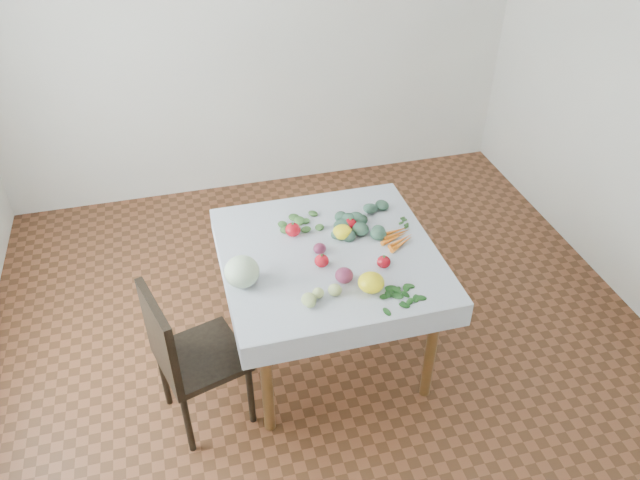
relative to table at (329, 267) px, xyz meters
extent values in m
plane|color=brown|center=(0.00, 0.00, -0.65)|extent=(4.00, 4.00, 0.00)
cube|color=white|center=(0.00, 2.00, 0.70)|extent=(4.00, 0.04, 2.70)
cube|color=brown|center=(0.00, 0.00, 0.08)|extent=(1.00, 1.00, 0.04)
cylinder|color=brown|center=(-0.44, -0.44, -0.30)|extent=(0.06, 0.06, 0.71)
cylinder|color=brown|center=(0.44, -0.44, -0.30)|extent=(0.06, 0.06, 0.71)
cylinder|color=brown|center=(-0.44, 0.44, -0.30)|extent=(0.06, 0.06, 0.71)
cylinder|color=brown|center=(0.44, 0.44, -0.30)|extent=(0.06, 0.06, 0.71)
cube|color=silver|center=(0.00, 0.00, 0.10)|extent=(1.12, 1.12, 0.01)
cube|color=black|center=(-0.73, -0.26, -0.22)|extent=(0.50, 0.50, 0.04)
cube|color=black|center=(-0.91, -0.31, 0.02)|extent=(0.15, 0.40, 0.44)
cylinder|color=black|center=(-0.85, -0.47, -0.45)|extent=(0.03, 0.03, 0.41)
cylinder|color=black|center=(-0.52, -0.38, -0.45)|extent=(0.03, 0.03, 0.41)
cylinder|color=black|center=(-0.95, -0.14, -0.45)|extent=(0.03, 0.03, 0.41)
cylinder|color=black|center=(-0.62, -0.05, -0.45)|extent=(0.03, 0.03, 0.41)
ellipsoid|color=beige|center=(-0.48, -0.13, 0.18)|extent=(0.20, 0.20, 0.16)
ellipsoid|color=#AE0B17|center=(-0.15, 0.20, 0.14)|extent=(0.09, 0.09, 0.07)
ellipsoid|color=#AE0B17|center=(-0.07, -0.10, 0.14)|extent=(0.09, 0.09, 0.07)
ellipsoid|color=#AE0B17|center=(0.17, 0.17, 0.14)|extent=(0.08, 0.08, 0.07)
ellipsoid|color=#AE0B17|center=(0.24, -0.19, 0.13)|extent=(0.08, 0.08, 0.06)
ellipsoid|color=yellow|center=(0.10, 0.11, 0.14)|extent=(0.12, 0.12, 0.07)
ellipsoid|color=yellow|center=(0.12, -0.34, 0.15)|extent=(0.16, 0.16, 0.09)
ellipsoid|color=#5D1A3F|center=(-0.05, 0.01, 0.13)|extent=(0.09, 0.09, 0.06)
ellipsoid|color=#5D1A3F|center=(0.01, -0.24, 0.14)|extent=(0.11, 0.11, 0.08)
ellipsoid|color=#B8CB75|center=(-0.11, -0.37, 0.13)|extent=(0.06, 0.06, 0.05)
ellipsoid|color=#B8CB75|center=(-0.14, -0.35, 0.13)|extent=(0.06, 0.06, 0.05)
ellipsoid|color=#B8CB75|center=(-0.14, -0.40, 0.13)|extent=(0.06, 0.06, 0.05)
ellipsoid|color=#B8CB75|center=(-0.06, -0.34, 0.13)|extent=(0.06, 0.06, 0.05)
cone|color=orange|center=(0.38, 0.07, 0.12)|extent=(0.18, 0.06, 0.03)
cone|color=orange|center=(0.38, 0.04, 0.12)|extent=(0.18, 0.07, 0.03)
cone|color=orange|center=(0.38, 0.01, 0.12)|extent=(0.18, 0.09, 0.03)
cone|color=orange|center=(0.38, -0.02, 0.12)|extent=(0.17, 0.10, 0.03)
cone|color=orange|center=(0.38, -0.04, 0.12)|extent=(0.17, 0.11, 0.03)
ellipsoid|color=#395D44|center=(0.26, 0.18, 0.13)|extent=(0.08, 0.08, 0.05)
ellipsoid|color=#395D44|center=(0.20, 0.19, 0.13)|extent=(0.08, 0.08, 0.05)
ellipsoid|color=#395D44|center=(0.24, 0.14, 0.13)|extent=(0.08, 0.08, 0.05)
ellipsoid|color=#395D44|center=(0.25, 0.22, 0.13)|extent=(0.08, 0.08, 0.05)
ellipsoid|color=#395D44|center=(0.16, 0.15, 0.13)|extent=(0.08, 0.08, 0.05)
ellipsoid|color=#395D44|center=(0.31, 0.15, 0.13)|extent=(0.08, 0.08, 0.05)
ellipsoid|color=#395D44|center=(0.19, 0.24, 0.13)|extent=(0.08, 0.08, 0.05)
ellipsoid|color=#395D44|center=(0.20, 0.09, 0.13)|extent=(0.08, 0.08, 0.05)
ellipsoid|color=#395D44|center=(0.33, 0.23, 0.13)|extent=(0.08, 0.08, 0.05)
ellipsoid|color=#395D44|center=(0.11, 0.19, 0.13)|extent=(0.08, 0.08, 0.05)
ellipsoid|color=#395D44|center=(0.31, 0.09, 0.13)|extent=(0.08, 0.08, 0.05)
ellipsoid|color=#395D44|center=(0.24, 0.29, 0.13)|extent=(0.08, 0.08, 0.05)
ellipsoid|color=#395D44|center=(0.11, 0.09, 0.13)|extent=(0.08, 0.08, 0.05)
ellipsoid|color=#395D44|center=(0.40, 0.18, 0.13)|extent=(0.08, 0.08, 0.05)
ellipsoid|color=#395D44|center=(0.10, 0.27, 0.13)|extent=(0.08, 0.08, 0.05)
ellipsoid|color=#1B561D|center=(0.27, -0.44, 0.11)|extent=(0.05, 0.03, 0.01)
ellipsoid|color=#1B561D|center=(0.23, -0.44, 0.11)|extent=(0.05, 0.03, 0.01)
ellipsoid|color=#1B561D|center=(0.26, -0.47, 0.11)|extent=(0.05, 0.03, 0.01)
ellipsoid|color=#1B561D|center=(0.26, -0.42, 0.11)|extent=(0.05, 0.03, 0.01)
ellipsoid|color=#1B561D|center=(0.21, -0.46, 0.11)|extent=(0.05, 0.03, 0.01)
ellipsoid|color=#1B561D|center=(0.30, -0.46, 0.11)|extent=(0.05, 0.03, 0.01)
ellipsoid|color=#1B561D|center=(0.22, -0.41, 0.11)|extent=(0.05, 0.03, 0.01)
ellipsoid|color=#1B561D|center=(0.24, -0.50, 0.11)|extent=(0.05, 0.03, 0.01)
ellipsoid|color=#1B561D|center=(0.31, -0.41, 0.11)|extent=(0.05, 0.03, 0.01)
ellipsoid|color=#1B561D|center=(0.18, -0.44, 0.11)|extent=(0.05, 0.03, 0.01)
ellipsoid|color=#1B561D|center=(0.30, -0.50, 0.11)|extent=(0.05, 0.03, 0.01)
ellipsoid|color=#1B561D|center=(0.25, -0.38, 0.11)|extent=(0.05, 0.03, 0.01)
ellipsoid|color=#1B561D|center=(0.19, -0.50, 0.11)|extent=(0.05, 0.03, 0.01)
ellipsoid|color=#1B561D|center=(0.35, -0.44, 0.11)|extent=(0.05, 0.03, 0.01)
ellipsoid|color=#1B561D|center=(0.17, -0.39, 0.11)|extent=(0.05, 0.03, 0.01)
ellipsoid|color=#1B561D|center=(0.27, -0.54, 0.11)|extent=(0.05, 0.03, 0.01)
ellipsoid|color=#3D6F33|center=(-0.07, 0.28, 0.11)|extent=(0.05, 0.05, 0.02)
ellipsoid|color=#3D6F33|center=(-0.10, 0.30, 0.11)|extent=(0.05, 0.05, 0.02)
ellipsoid|color=#3D6F33|center=(-0.10, 0.25, 0.11)|extent=(0.05, 0.05, 0.02)
ellipsoid|color=#3D6F33|center=(-0.05, 0.30, 0.11)|extent=(0.05, 0.05, 0.02)
ellipsoid|color=#3D6F33|center=(-0.14, 0.29, 0.11)|extent=(0.05, 0.05, 0.02)
ellipsoid|color=#3D6F33|center=(-0.04, 0.24, 0.11)|extent=(0.05, 0.05, 0.02)
ellipsoid|color=#3D6F33|center=(-0.08, 0.34, 0.11)|extent=(0.05, 0.05, 0.02)
ellipsoid|color=#3D6F33|center=(-0.15, 0.23, 0.11)|extent=(0.05, 0.05, 0.02)
ellipsoid|color=#3D6F33|center=(0.01, 0.28, 0.11)|extent=(0.05, 0.05, 0.02)
ellipsoid|color=#3D6F33|center=(-0.17, 0.34, 0.11)|extent=(0.05, 0.05, 0.02)
camera|label=1|loc=(-0.71, -2.48, 2.14)|focal=35.00mm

